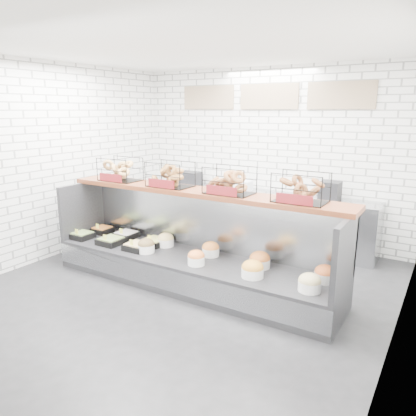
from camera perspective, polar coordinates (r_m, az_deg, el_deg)
The scene contains 5 objects.
ground at distance 5.32m, azimuth -4.38°, elevation -11.83°, with size 5.50×5.50×0.00m, color black.
room_shell at distance 5.30m, azimuth -0.91°, elevation 11.21°, with size 5.02×5.51×3.01m.
display_case at distance 5.44m, azimuth -2.28°, elevation -7.41°, with size 4.00×0.90×1.20m.
bagel_shelf at distance 5.31m, azimuth -1.39°, elevation 3.81°, with size 4.10×0.50×0.40m.
prep_counter at distance 7.15m, azimuth 7.00°, elevation -1.15°, with size 4.00×0.60×1.20m.
Camera 1 is at (2.84, -3.87, 2.29)m, focal length 35.00 mm.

